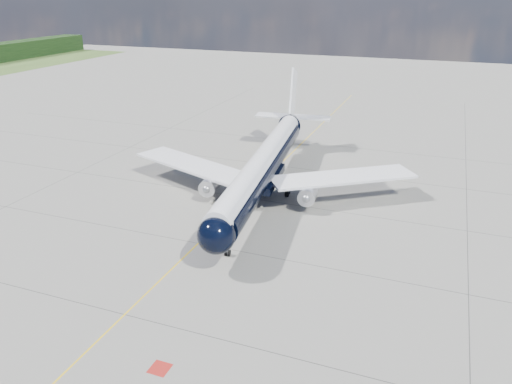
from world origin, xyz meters
TOP-DOWN VIEW (x-y plane):
  - ground at (0.00, 30.00)m, footprint 320.00×320.00m
  - taxiway_centerline at (0.00, 25.00)m, footprint 0.16×160.00m
  - red_marking at (6.80, -10.00)m, footprint 1.60×1.60m
  - main_airliner at (2.04, 27.52)m, footprint 42.83×52.49m

SIDE VIEW (x-z plane):
  - ground at x=0.00m, z-range 0.00..0.00m
  - taxiway_centerline at x=0.00m, z-range 0.00..0.01m
  - red_marking at x=6.80m, z-range 0.00..0.01m
  - main_airliner at x=2.04m, z-range -2.88..12.30m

